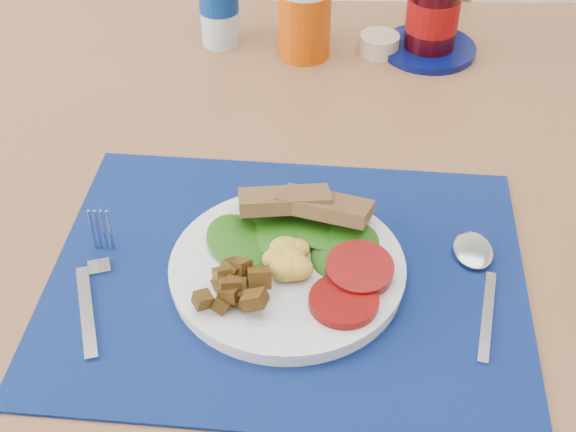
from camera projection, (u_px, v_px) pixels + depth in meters
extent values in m
cube|color=brown|center=(382.00, 171.00, 1.04)|extent=(1.40, 0.90, 0.04)
cylinder|color=brown|center=(32.00, 197.00, 1.59)|extent=(0.06, 0.06, 0.71)
cube|color=#54351E|center=(367.00, 60.00, 1.81)|extent=(0.53, 0.51, 0.04)
cylinder|color=#54351E|center=(448.00, 117.00, 2.06)|extent=(0.04, 0.04, 0.43)
cylinder|color=#54351E|center=(303.00, 97.00, 2.13)|extent=(0.04, 0.04, 0.43)
cylinder|color=#54351E|center=(430.00, 204.00, 1.79)|extent=(0.04, 0.04, 0.43)
cylinder|color=#54351E|center=(266.00, 178.00, 1.86)|extent=(0.04, 0.04, 0.43)
cube|color=black|center=(287.00, 277.00, 0.86)|extent=(0.54, 0.44, 0.00)
cylinder|color=silver|center=(287.00, 270.00, 0.86)|extent=(0.25, 0.25, 0.02)
ellipsoid|color=gold|center=(291.00, 258.00, 0.84)|extent=(0.06, 0.05, 0.03)
cylinder|color=#870409|center=(352.00, 287.00, 0.82)|extent=(0.07, 0.07, 0.01)
ellipsoid|color=#073807|center=(296.00, 238.00, 0.88)|extent=(0.13, 0.08, 0.01)
cube|color=olive|center=(305.00, 203.00, 0.89)|extent=(0.11, 0.07, 0.04)
cube|color=#B2B5BA|center=(87.00, 311.00, 0.82)|extent=(0.05, 0.13, 0.00)
cube|color=#B2B5BA|center=(103.00, 253.00, 0.89)|extent=(0.04, 0.07, 0.00)
cube|color=#B2B5BA|center=(487.00, 316.00, 0.82)|extent=(0.04, 0.13, 0.00)
ellipsoid|color=#B2B5BA|center=(473.00, 252.00, 0.89)|extent=(0.04, 0.06, 0.01)
cylinder|color=#B84004|center=(304.00, 21.00, 1.20)|extent=(0.08, 0.08, 0.11)
cylinder|color=tan|center=(379.00, 44.00, 1.23)|extent=(0.06, 0.06, 0.03)
cylinder|color=#040C49|center=(428.00, 49.00, 1.23)|extent=(0.15, 0.15, 0.01)
cylinder|color=black|center=(433.00, 14.00, 1.20)|extent=(0.08, 0.08, 0.11)
cylinder|color=maroon|center=(433.00, 13.00, 1.20)|extent=(0.08, 0.08, 0.05)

